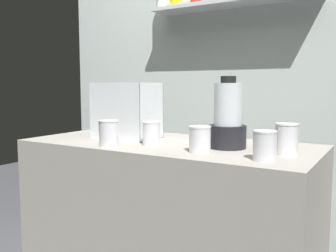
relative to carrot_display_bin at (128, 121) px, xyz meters
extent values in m
cube|color=#9E998E|center=(0.26, -0.02, -0.54)|extent=(1.40, 0.64, 0.90)
cube|color=silver|center=(0.26, 0.75, 0.26)|extent=(2.60, 0.04, 2.50)
cube|color=silver|center=(0.31, 0.63, 0.68)|extent=(1.04, 0.20, 0.02)
cylinder|color=yellow|center=(-0.08, 0.63, 0.75)|extent=(0.08, 0.08, 0.11)
cube|color=white|center=(-0.01, 0.00, -0.09)|extent=(0.32, 0.21, 0.01)
cube|color=white|center=(-0.01, -0.10, 0.05)|extent=(0.32, 0.01, 0.29)
cube|color=white|center=(-0.01, 0.10, 0.05)|extent=(0.32, 0.01, 0.29)
cube|color=white|center=(-0.16, 0.00, 0.05)|extent=(0.01, 0.21, 0.29)
cube|color=white|center=(0.15, 0.00, 0.05)|extent=(0.01, 0.21, 0.29)
cone|color=orange|center=(0.04, 0.00, -0.06)|extent=(0.13, 0.15, 0.04)
cone|color=orange|center=(0.05, 0.00, -0.06)|extent=(0.18, 0.09, 0.04)
cone|color=orange|center=(0.02, 0.00, -0.07)|extent=(0.11, 0.18, 0.03)
cone|color=orange|center=(-0.04, 0.00, -0.07)|extent=(0.09, 0.18, 0.03)
cone|color=orange|center=(0.00, 0.00, -0.03)|extent=(0.17, 0.13, 0.03)
cone|color=orange|center=(-0.07, -0.01, -0.04)|extent=(0.15, 0.12, 0.03)
cone|color=orange|center=(0.03, 0.00, -0.03)|extent=(0.11, 0.18, 0.03)
cylinder|color=black|center=(0.56, -0.02, -0.04)|extent=(0.16, 0.16, 0.10)
cylinder|color=silver|center=(0.56, -0.02, 0.10)|extent=(0.12, 0.12, 0.18)
cylinder|color=maroon|center=(0.56, -0.02, 0.03)|extent=(0.11, 0.11, 0.04)
cylinder|color=black|center=(0.56, -0.02, 0.21)|extent=(0.07, 0.07, 0.03)
cylinder|color=white|center=(0.09, -0.26, -0.03)|extent=(0.09, 0.09, 0.11)
cylinder|color=orange|center=(0.09, -0.26, -0.04)|extent=(0.08, 0.08, 0.09)
cylinder|color=white|center=(0.09, -0.26, 0.03)|extent=(0.09, 0.09, 0.01)
cylinder|color=white|center=(0.24, -0.14, -0.04)|extent=(0.08, 0.08, 0.10)
cylinder|color=maroon|center=(0.24, -0.14, -0.05)|extent=(0.07, 0.07, 0.08)
cylinder|color=white|center=(0.24, -0.14, 0.02)|extent=(0.08, 0.08, 0.01)
cylinder|color=white|center=(0.51, -0.18, -0.04)|extent=(0.09, 0.09, 0.10)
cylinder|color=maroon|center=(0.51, -0.18, -0.05)|extent=(0.08, 0.08, 0.08)
cylinder|color=white|center=(0.51, -0.18, 0.02)|extent=(0.09, 0.09, 0.01)
cylinder|color=white|center=(0.79, -0.21, -0.04)|extent=(0.08, 0.08, 0.10)
cylinder|color=orange|center=(0.79, -0.21, -0.05)|extent=(0.08, 0.08, 0.08)
cylinder|color=white|center=(0.79, -0.21, 0.02)|extent=(0.09, 0.09, 0.01)
cylinder|color=white|center=(0.83, -0.05, -0.03)|extent=(0.09, 0.09, 0.12)
cylinder|color=orange|center=(0.83, -0.05, -0.06)|extent=(0.08, 0.08, 0.07)
cylinder|color=white|center=(0.83, -0.05, 0.03)|extent=(0.09, 0.09, 0.01)
camera|label=1|loc=(1.17, -1.54, 0.18)|focal=39.69mm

